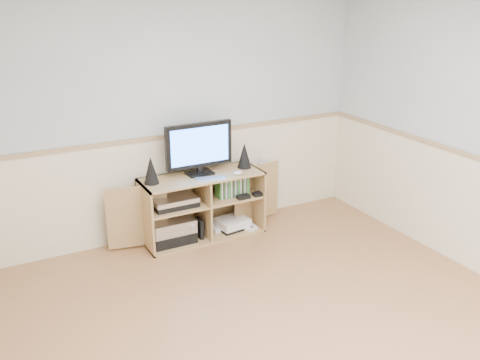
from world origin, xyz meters
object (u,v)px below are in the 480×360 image
object	(u,v)px
monitor	(199,147)
game_consoles	(231,224)
media_cabinet	(200,204)
keyboard	(211,179)

from	to	relation	value
monitor	game_consoles	distance (m)	0.92
media_cabinet	keyboard	size ratio (longest dim) A/B	6.42
monitor	keyboard	size ratio (longest dim) A/B	2.31
media_cabinet	game_consoles	size ratio (longest dim) A/B	4.12
media_cabinet	game_consoles	distance (m)	0.41
media_cabinet	game_consoles	xyz separation A→B (m)	(0.31, -0.07, -0.26)
keyboard	game_consoles	world-z (taller)	keyboard
monitor	game_consoles	bearing A→B (deg)	-11.05
game_consoles	media_cabinet	bearing A→B (deg)	167.85
monitor	keyboard	distance (m)	0.33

